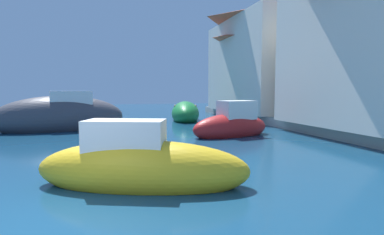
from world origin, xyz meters
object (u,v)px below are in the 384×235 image
object	(u,v)px
moored_boat_0	(141,167)
waterfront_building_annex	(273,57)
moored_boat_1	(62,116)
moored_boat_6	(232,125)
waterfront_building_far	(269,68)
moored_boat_2	(185,113)

from	to	relation	value
moored_boat_0	waterfront_building_annex	bearing A→B (deg)	70.69
moored_boat_0	moored_boat_1	xyz separation A→B (m)	(-2.88, 10.22, 0.26)
waterfront_building_annex	moored_boat_6	bearing A→B (deg)	-130.40
moored_boat_0	moored_boat_1	size ratio (longest dim) A/B	0.71
waterfront_building_far	moored_boat_6	bearing A→B (deg)	-128.43
waterfront_building_annex	waterfront_building_far	size ratio (longest dim) A/B	1.14
moored_boat_1	moored_boat_2	size ratio (longest dim) A/B	1.37
moored_boat_0	moored_boat_1	world-z (taller)	moored_boat_1
moored_boat_2	moored_boat_1	bearing A→B (deg)	-54.50
moored_boat_2	moored_boat_6	size ratio (longest dim) A/B	1.20
moored_boat_0	moored_boat_6	distance (m)	7.51
moored_boat_2	waterfront_building_annex	xyz separation A→B (m)	(6.72, 0.34, 3.97)
moored_boat_1	moored_boat_6	distance (m)	8.65
moored_boat_0	moored_boat_2	bearing A→B (deg)	91.63
moored_boat_0	moored_boat_1	distance (m)	10.62
moored_boat_0	waterfront_building_annex	distance (m)	17.99
moored_boat_2	moored_boat_6	world-z (taller)	moored_boat_6
moored_boat_1	waterfront_building_annex	size ratio (longest dim) A/B	0.68
moored_boat_2	waterfront_building_annex	size ratio (longest dim) A/B	0.50
moored_boat_0	moored_boat_2	xyz separation A→B (m)	(4.40, 13.22, 0.04)
moored_boat_0	waterfront_building_far	xyz separation A→B (m)	(11.12, 14.11, 3.29)
moored_boat_1	moored_boat_6	world-z (taller)	moored_boat_1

